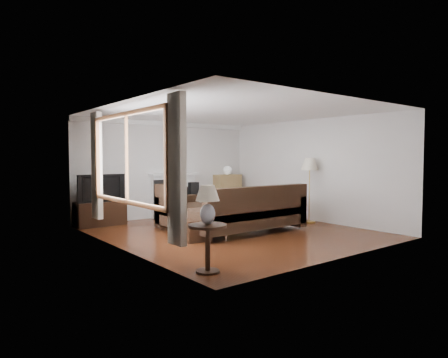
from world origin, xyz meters
TOP-DOWN VIEW (x-y plane):
  - room at (0.00, 0.00)m, footprint 5.10×5.60m
  - window at (-2.45, -0.20)m, footprint 0.12×2.74m
  - curtain_near at (-2.40, -1.72)m, footprint 0.10×0.35m
  - curtain_far at (-2.40, 1.32)m, footprint 0.10×0.35m
  - fireplace at (0.15, 2.64)m, footprint 1.40×0.26m
  - tv_stand at (-1.92, 2.47)m, footprint 1.11×0.50m
  - television at (-1.92, 2.47)m, footprint 1.09×0.14m
  - speaker_left at (-0.36, 2.52)m, footprint 0.37×0.41m
  - speaker_right at (0.67, 2.55)m, footprint 0.26×0.31m
  - bookshelf at (1.87, 2.53)m, footprint 0.78×0.37m
  - globe_lamp at (1.87, 2.53)m, footprint 0.25×0.25m
  - sectional_sofa at (0.14, -0.26)m, footprint 2.86×2.09m
  - coffee_table at (0.10, 1.34)m, footprint 1.25×0.86m
  - footstool at (-1.11, -0.25)m, footprint 0.53×0.53m
  - floor_lamp at (2.21, -0.19)m, footprint 0.52×0.52m
  - side_table at (-2.15, -2.10)m, footprint 0.53×0.53m
  - table_lamp at (-2.15, -2.10)m, footprint 0.32×0.32m

SIDE VIEW (x-z plane):
  - footstool at x=-1.11m, z-range 0.00..0.40m
  - coffee_table at x=0.10m, z-range 0.00..0.44m
  - tv_stand at x=-1.92m, z-range 0.00..0.55m
  - side_table at x=-2.15m, z-range 0.00..0.66m
  - speaker_right at x=0.67m, z-range 0.00..0.90m
  - sectional_sofa at x=0.14m, z-range 0.00..0.92m
  - speaker_left at x=-0.36m, z-range 0.00..1.00m
  - bookshelf at x=1.87m, z-range 0.00..1.07m
  - fireplace at x=0.15m, z-range 0.00..1.15m
  - floor_lamp at x=2.21m, z-range 0.00..1.55m
  - television at x=-1.92m, z-range 0.55..1.18m
  - table_lamp at x=-2.15m, z-range 0.66..1.18m
  - globe_lamp at x=1.87m, z-range 1.07..1.32m
  - room at x=0.00m, z-range -0.02..2.52m
  - curtain_near at x=-2.40m, z-range 0.35..2.45m
  - curtain_far at x=-2.40m, z-range 0.35..2.45m
  - window at x=-2.45m, z-range 0.78..2.32m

